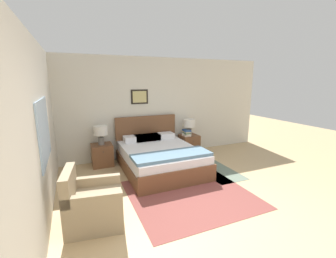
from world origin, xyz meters
TOP-DOWN VIEW (x-y plane):
  - ground_plane at (0.00, 0.00)m, footprint 16.00×16.00m
  - wall_back at (-0.00, 3.30)m, footprint 6.94×0.09m
  - wall_left at (-2.30, 1.62)m, footprint 0.08×5.67m
  - area_rug_main at (-0.03, 0.91)m, footprint 2.11×1.98m
  - area_rug_bedside at (1.06, 1.59)m, footprint 0.71×1.27m
  - bed at (-0.10, 2.23)m, footprint 1.62×2.05m
  - armchair at (-1.71, 0.70)m, footprint 0.84×0.77m
  - nightstand_near_window at (-1.28, 2.99)m, footprint 0.48×0.48m
  - nightstand_by_door at (1.08, 2.99)m, footprint 0.48×0.48m
  - table_lamp_near_window at (-1.29, 2.98)m, footprint 0.32×0.32m
  - table_lamp_by_door at (1.06, 2.98)m, footprint 0.32×0.32m
  - book_thick_bottom at (0.97, 2.94)m, footprint 0.19×0.24m
  - book_hardcover_middle at (0.97, 2.94)m, footprint 0.16×0.25m
  - book_novel_upper at (0.97, 2.94)m, footprint 0.16×0.24m
  - book_slim_near_top at (0.97, 2.94)m, footprint 0.16×0.25m
  - book_paperback_top at (0.97, 2.94)m, footprint 0.20×0.27m

SIDE VIEW (x-z plane):
  - ground_plane at x=0.00m, z-range 0.00..0.00m
  - area_rug_main at x=-0.03m, z-range 0.00..0.01m
  - area_rug_bedside at x=1.06m, z-range 0.00..0.01m
  - nightstand_near_window at x=-1.28m, z-range 0.00..0.52m
  - nightstand_by_door at x=1.08m, z-range 0.00..0.52m
  - armchair at x=-1.71m, z-range -0.12..0.72m
  - bed at x=-0.10m, z-range -0.25..0.85m
  - book_thick_bottom at x=0.97m, z-range 0.52..0.55m
  - book_hardcover_middle at x=0.97m, z-range 0.55..0.59m
  - book_novel_upper at x=0.97m, z-range 0.59..0.62m
  - book_slim_near_top at x=0.97m, z-range 0.62..0.65m
  - book_paperback_top at x=0.97m, z-range 0.65..0.70m
  - table_lamp_near_window at x=-1.29m, z-range 0.61..1.06m
  - table_lamp_by_door at x=1.06m, z-range 0.61..1.06m
  - wall_left at x=-2.30m, z-range 0.00..2.60m
  - wall_back at x=0.00m, z-range 0.00..2.60m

